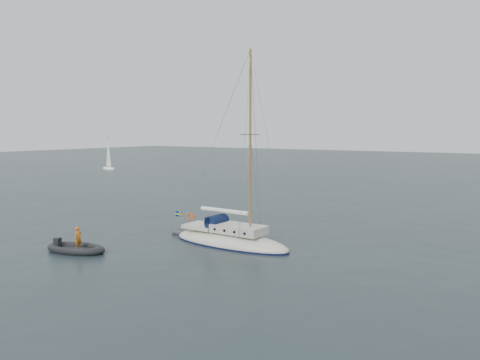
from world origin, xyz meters
The scene contains 5 objects.
ground centered at (0.00, 0.00, 0.00)m, with size 300.00×300.00×0.00m, color black.
sailboat centered at (-2.47, -0.83, 1.03)m, with size 9.60×2.88×13.68m.
dinghy centered at (-7.06, 0.24, 0.17)m, with size 2.64×1.19×0.38m.
rib centered at (-9.90, -7.81, 0.26)m, with size 4.25×1.93×1.69m.
distant_yacht_a centered at (-58.49, 38.53, 3.05)m, with size 5.39×2.87×7.14m.
Camera 1 is at (15.06, -27.13, 7.87)m, focal length 35.00 mm.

